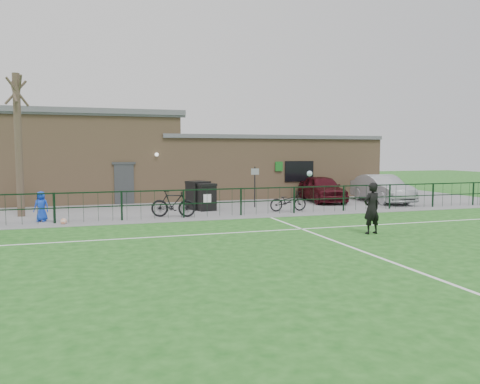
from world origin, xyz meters
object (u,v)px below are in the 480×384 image
object	(u,v)px
wheelie_bin_left	(198,196)
car_maroon	(322,189)
wheelie_bin_right	(205,198)
bare_tree	(19,146)
car_silver	(382,189)
sign_post	(255,187)
spectator_child	(41,206)
bicycle_d	(173,204)
ball_ground	(64,221)
bicycle_e	(288,201)

from	to	relation	value
wheelie_bin_left	car_maroon	size ratio (longest dim) A/B	0.30
wheelie_bin_right	car_maroon	world-z (taller)	car_maroon
wheelie_bin_left	wheelie_bin_right	bearing A→B (deg)	-84.35
bare_tree	car_silver	size ratio (longest dim) A/B	1.34
wheelie_bin_left	sign_post	distance (m)	2.86
car_silver	wheelie_bin_right	bearing A→B (deg)	-172.93
car_silver	spectator_child	size ratio (longest dim) A/B	3.77
sign_post	car_silver	world-z (taller)	sign_post
car_maroon	spectator_child	size ratio (longest dim) A/B	3.55
bicycle_d	ball_ground	xyz separation A→B (m)	(-4.28, -0.63, -0.46)
bare_tree	spectator_child	world-z (taller)	bare_tree
wheelie_bin_left	wheelie_bin_right	xyz separation A→B (m)	(0.23, -0.51, -0.04)
bare_tree	bicycle_e	distance (m)	11.91
car_silver	bicycle_e	size ratio (longest dim) A/B	2.56
sign_post	wheelie_bin_right	bearing A→B (deg)	-170.94
bare_tree	bicycle_d	xyz separation A→B (m)	(6.11, -2.19, -2.42)
bare_tree	bicycle_d	world-z (taller)	bare_tree
bicycle_e	spectator_child	world-z (taller)	spectator_child
car_silver	bicycle_e	xyz separation A→B (m)	(-6.35, -1.94, -0.28)
wheelie_bin_right	bicycle_d	distance (m)	2.52
spectator_child	wheelie_bin_right	bearing A→B (deg)	28.53
wheelie_bin_right	bare_tree	bearing A→B (deg)	164.20
bare_tree	wheelie_bin_right	world-z (taller)	bare_tree
car_maroon	bicycle_e	world-z (taller)	car_maroon
sign_post	bicycle_e	world-z (taller)	sign_post
wheelie_bin_right	car_maroon	distance (m)	7.18
bare_tree	wheelie_bin_left	xyz separation A→B (m)	(7.68, 0.10, -2.36)
ball_ground	wheelie_bin_right	bearing A→B (deg)	21.57
bare_tree	car_silver	bearing A→B (deg)	0.32
bicycle_d	bicycle_e	world-z (taller)	bicycle_d
car_maroon	car_silver	xyz separation A→B (m)	(2.97, -1.21, 0.02)
wheelie_bin_left	sign_post	xyz separation A→B (m)	(2.84, -0.10, 0.38)
bare_tree	spectator_child	bearing A→B (deg)	-61.92
bare_tree	sign_post	distance (m)	10.70
wheelie_bin_right	ball_ground	world-z (taller)	wheelie_bin_right
bare_tree	bicycle_e	size ratio (longest dim) A/B	3.42
ball_ground	bare_tree	bearing A→B (deg)	122.99
spectator_child	bicycle_e	bearing A→B (deg)	16.96
wheelie_bin_right	bicycle_d	bearing A→B (deg)	-148.13
car_silver	ball_ground	distance (m)	16.29
car_maroon	ball_ground	size ratio (longest dim) A/B	17.46
wheelie_bin_right	bicycle_d	size ratio (longest dim) A/B	0.63
wheelie_bin_right	sign_post	distance (m)	2.67
wheelie_bin_right	bicycle_e	bearing A→B (deg)	-34.50
sign_post	bicycle_e	xyz separation A→B (m)	(0.98, -1.84, -0.54)
bicycle_d	spectator_child	world-z (taller)	spectator_child
bicycle_e	spectator_child	size ratio (longest dim) A/B	1.48
car_maroon	car_silver	bearing A→B (deg)	-14.89
bare_tree	bicycle_d	distance (m)	6.93
spectator_child	ball_ground	xyz separation A→B (m)	(0.86, -1.00, -0.49)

